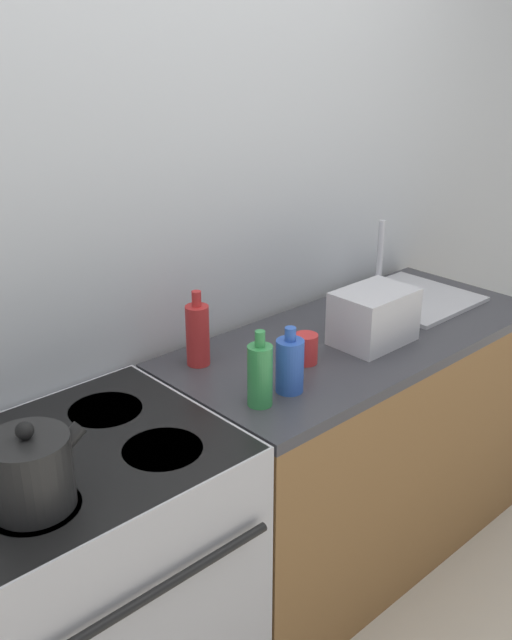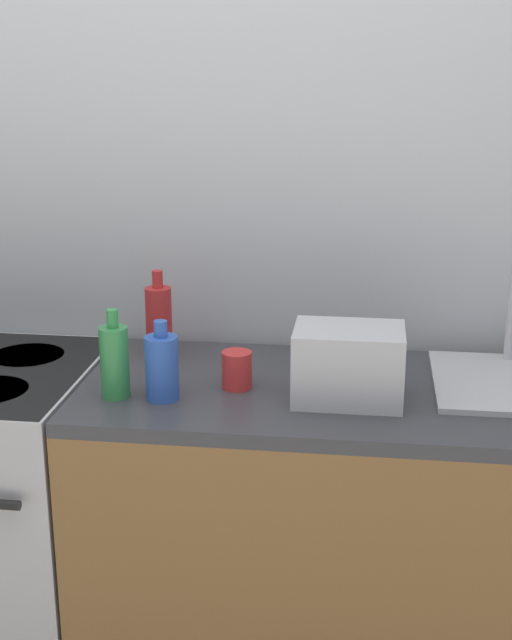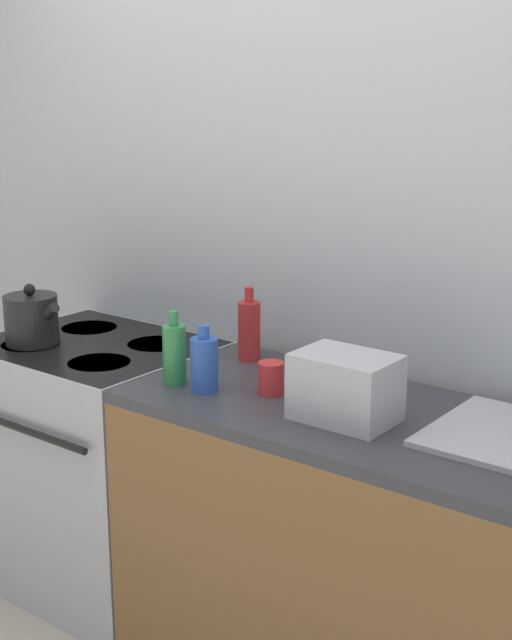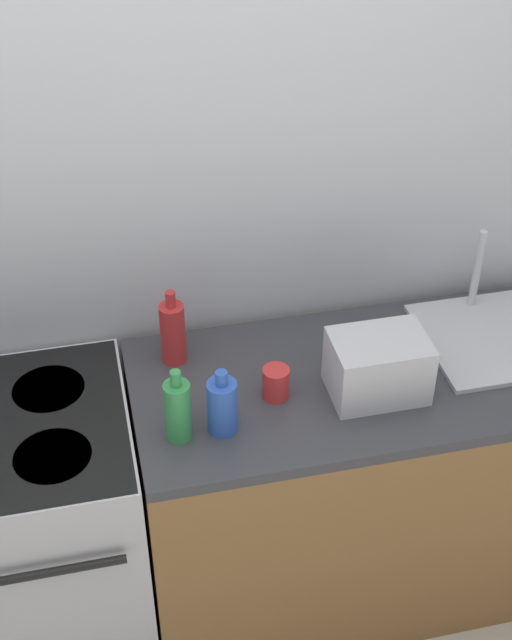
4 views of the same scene
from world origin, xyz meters
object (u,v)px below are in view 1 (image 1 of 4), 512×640
Objects in this scene: bottle_red at (198,334)px; cup_red at (306,349)px; bottle_green at (260,374)px; toaster at (374,316)px; bottle_blue at (290,365)px; kettle at (31,471)px; stove at (90,591)px.

cup_red is at bearing -41.26° from bottle_red.
bottle_green reaches higher than cup_red.
bottle_red is 2.54× the size of cup_red.
bottle_green is at bearing -174.42° from toaster.
cup_red is (0.17, 0.10, -0.04)m from bottle_blue.
bottle_green is at bearing -96.21° from bottle_red.
bottle_green is at bearing -161.26° from cup_red.
bottle_green reaches higher than toaster.
bottle_blue reaches higher than toaster.
kettle is 0.67m from bottle_green.
bottle_red is at bearing 18.81° from stove.
toaster is at bearing -8.55° from cup_red.
bottle_blue is 0.89× the size of bottle_green.
bottle_green is 0.92× the size of bottle_red.
toaster is 1.19× the size of bottle_green.
stove is 3.76× the size of bottle_red.
bottle_blue is 0.12m from bottle_green.
toaster is (1.06, -0.08, 0.53)m from stove.
bottle_red is (0.54, 0.18, 0.54)m from stove.
kettle reaches higher than toaster.
bottle_red is at bearing 83.79° from bottle_green.
kettle reaches higher than stove.
kettle is 1.03× the size of bottle_green.
toaster is 2.78× the size of cup_red.
toaster reaches higher than stove.
kettle reaches higher than bottle_blue.
kettle is at bearing -177.76° from toaster.
toaster is at bearing 6.95° from bottle_blue.
bottle_blue is at bearing -0.45° from kettle.
stove is at bearing -161.19° from bottle_red.
stove is at bearing 175.79° from toaster.
kettle is at bearing 179.55° from bottle_blue.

